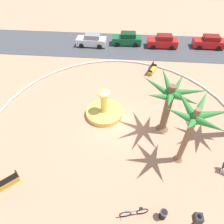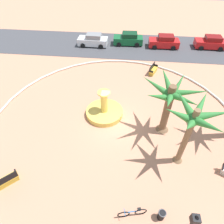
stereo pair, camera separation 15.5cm
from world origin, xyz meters
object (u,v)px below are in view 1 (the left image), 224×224
at_px(palm_tree_near_fountain, 170,98).
at_px(bench_east, 6,182).
at_px(parked_car_second, 127,39).
at_px(parked_car_third, 163,42).
at_px(fountain, 104,111).
at_px(parked_car_rightmost, 209,42).
at_px(palm_tree_by_curb, 194,121).
at_px(trash_bin, 163,214).
at_px(bench_north, 152,70).
at_px(bicycle_by_lamppost, 134,213).
at_px(parked_car_leftmost, 92,40).

relative_size(palm_tree_near_fountain, bench_east, 3.09).
bearing_deg(parked_car_second, parked_car_third, -4.66).
xyz_separation_m(fountain, parked_car_rightmost, (12.58, 14.38, 0.44)).
height_order(palm_tree_by_curb, parked_car_second, palm_tree_by_curb).
height_order(trash_bin, parked_car_second, parked_car_second).
bearing_deg(parked_car_second, parked_car_rightmost, -0.09).
bearing_deg(bench_north, bicycle_by_lamppost, -97.07).
bearing_deg(palm_tree_near_fountain, bicycle_by_lamppost, -108.12).
relative_size(fountain, trash_bin, 4.44).
distance_m(palm_tree_near_fountain, bench_north, 9.08).
bearing_deg(parked_car_leftmost, bench_north, -38.06).
relative_size(palm_tree_near_fountain, bicycle_by_lamppost, 2.78).
bearing_deg(parked_car_leftmost, bicycle_by_lamppost, -74.47).
relative_size(bench_north, parked_car_third, 0.41).
relative_size(bench_north, bicycle_by_lamppost, 0.99).
xyz_separation_m(palm_tree_near_fountain, parked_car_rightmost, (7.63, 15.69, -2.55)).
relative_size(palm_tree_near_fountain, bench_north, 2.80).
height_order(fountain, bench_north, fountain).
bearing_deg(bench_north, trash_bin, -91.02).
height_order(palm_tree_by_curb, bench_east, palm_tree_by_curb).
bearing_deg(bench_east, parked_car_second, 72.13).
bearing_deg(bicycle_by_lamppost, parked_car_rightmost, 66.35).
relative_size(bicycle_by_lamppost, parked_car_rightmost, 0.42).
bearing_deg(fountain, trash_bin, -62.08).
height_order(bench_east, trash_bin, bench_east).
height_order(bench_east, bicycle_by_lamppost, bench_east).
distance_m(trash_bin, parked_car_third, 22.26).
distance_m(bench_north, parked_car_third, 6.97).
bearing_deg(parked_car_leftmost, bench_east, -95.83).
bearing_deg(bench_east, parked_car_leftmost, 84.17).
relative_size(palm_tree_by_curb, bench_east, 3.44).
bearing_deg(parked_car_rightmost, palm_tree_by_curb, -110.00).
xyz_separation_m(trash_bin, bicycle_by_lamppost, (-1.64, -0.06, -0.00)).
relative_size(fountain, bench_east, 2.15).
relative_size(trash_bin, parked_car_second, 0.18).
xyz_separation_m(palm_tree_by_curb, bicycle_by_lamppost, (-3.16, -4.09, -3.63)).
height_order(bicycle_by_lamppost, parked_car_second, parked_car_second).
distance_m(palm_tree_near_fountain, parked_car_third, 15.58).
xyz_separation_m(bench_east, parked_car_second, (6.94, 21.52, 0.43)).
height_order(palm_tree_by_curb, trash_bin, palm_tree_by_curb).
relative_size(fountain, parked_car_third, 0.81).
height_order(bench_north, parked_car_leftmost, parked_car_leftmost).
distance_m(palm_tree_by_curb, bench_east, 12.25).
bearing_deg(parked_car_rightmost, parked_car_third, -176.51).
distance_m(fountain, parked_car_second, 14.48).
bearing_deg(bench_east, parked_car_rightmost, 50.00).
distance_m(fountain, parked_car_third, 15.38).
bearing_deg(parked_car_second, bench_east, -107.87).
bearing_deg(parked_car_leftmost, palm_tree_by_curb, -62.46).
bearing_deg(trash_bin, parked_car_second, 97.20).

